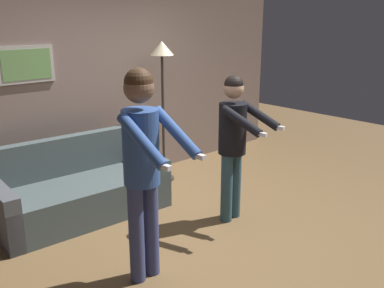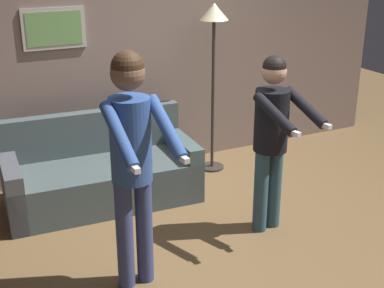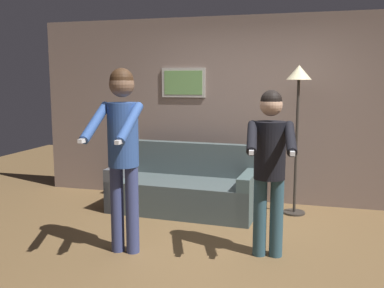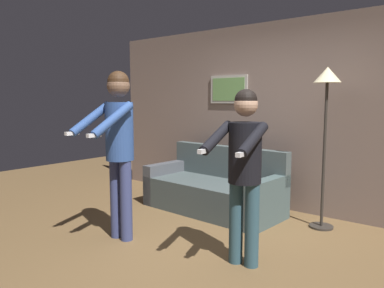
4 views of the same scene
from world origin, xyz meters
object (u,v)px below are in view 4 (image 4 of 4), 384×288
object	(u,v)px
torchiere_lamp	(327,97)
couch	(214,191)
person_standing_left	(118,137)
person_standing_right	(244,162)

from	to	relation	value
torchiere_lamp	couch	bearing A→B (deg)	-170.57
couch	person_standing_left	xyz separation A→B (m)	(-0.19, -1.52, 0.85)
person_standing_right	person_standing_left	bearing A→B (deg)	-168.89
person_standing_left	person_standing_right	size ratio (longest dim) A/B	1.13
couch	person_standing_left	distance (m)	1.75
person_standing_left	person_standing_right	world-z (taller)	person_standing_left
person_standing_right	couch	bearing A→B (deg)	134.05
couch	torchiere_lamp	distance (m)	1.93
couch	torchiere_lamp	world-z (taller)	torchiere_lamp
person_standing_left	couch	bearing A→B (deg)	82.86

